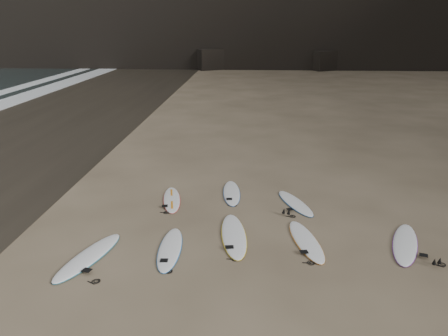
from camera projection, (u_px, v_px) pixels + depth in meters
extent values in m
plane|color=#897559|center=(270.00, 240.00, 12.01)|extent=(240.00, 240.00, 0.00)
cube|color=#383026|center=(6.00, 139.00, 22.20)|extent=(12.00, 200.00, 0.01)
cube|color=black|center=(321.00, 60.00, 53.74)|extent=(4.23, 4.46, 2.33)
cube|color=black|center=(208.00, 59.00, 54.51)|extent=(4.49, 4.76, 2.49)
ellipsoid|color=white|center=(89.00, 256.00, 11.07)|extent=(1.36, 2.69, 0.09)
ellipsoid|color=white|center=(170.00, 248.00, 11.46)|extent=(0.68, 2.40, 0.09)
ellipsoid|color=white|center=(234.00, 235.00, 12.17)|extent=(0.97, 2.79, 0.10)
ellipsoid|color=white|center=(306.00, 241.00, 11.87)|extent=(1.06, 2.54, 0.09)
ellipsoid|color=white|center=(405.00, 243.00, 11.72)|extent=(1.42, 2.60, 0.09)
ellipsoid|color=white|center=(172.00, 199.00, 14.63)|extent=(0.95, 2.32, 0.08)
ellipsoid|color=white|center=(232.00, 193.00, 15.20)|extent=(0.75, 2.38, 0.08)
ellipsoid|color=white|center=(295.00, 203.00, 14.33)|extent=(1.32, 2.31, 0.08)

